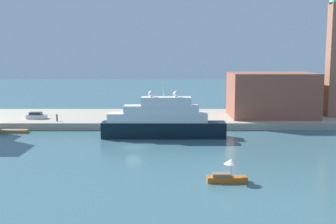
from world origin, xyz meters
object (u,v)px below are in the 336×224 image
object	(u,v)px
bell_tower	(334,45)
person_figure	(56,118)
small_motorboat	(226,174)
harbor_building	(270,95)
large_yacht	(161,121)
parked_car	(35,116)
work_barge	(13,131)
mooring_bollard	(141,121)

from	to	relation	value
bell_tower	person_figure	world-z (taller)	bell_tower
small_motorboat	bell_tower	distance (m)	57.51
small_motorboat	harbor_building	world-z (taller)	harbor_building
harbor_building	person_figure	xyz separation A→B (m)	(-47.39, -6.95, -4.25)
large_yacht	person_figure	size ratio (longest dim) A/B	14.31
small_motorboat	harbor_building	bearing A→B (deg)	70.23
harbor_building	parked_car	size ratio (longest dim) A/B	4.40
person_figure	large_yacht	bearing A→B (deg)	-24.72
large_yacht	small_motorboat	bearing A→B (deg)	-73.43
work_barge	bell_tower	size ratio (longest dim) A/B	0.18
large_yacht	small_motorboat	distance (m)	29.51
small_motorboat	bell_tower	world-z (taller)	bell_tower
bell_tower	harbor_building	bearing A→B (deg)	-179.12
large_yacht	mooring_bollard	bearing A→B (deg)	116.63
harbor_building	person_figure	bearing A→B (deg)	-171.65
work_barge	mooring_bollard	distance (m)	25.80
parked_car	work_barge	bearing A→B (deg)	-100.93
bell_tower	parked_car	world-z (taller)	bell_tower
harbor_building	bell_tower	xyz separation A→B (m)	(14.10, 0.22, 11.29)
person_figure	small_motorboat	bearing A→B (deg)	-51.24
bell_tower	work_barge	bearing A→B (deg)	-169.57
small_motorboat	person_figure	size ratio (longest dim) A/B	3.02
bell_tower	parked_car	size ratio (longest dim) A/B	7.03
bell_tower	large_yacht	bearing A→B (deg)	-155.67
mooring_bollard	person_figure	bearing A→B (deg)	175.06
work_barge	harbor_building	distance (m)	56.41
large_yacht	person_figure	bearing A→B (deg)	155.28
bell_tower	person_figure	bearing A→B (deg)	-173.35
mooring_bollard	harbor_building	bearing A→B (deg)	16.27
harbor_building	parked_car	distance (m)	53.19
large_yacht	parked_car	bearing A→B (deg)	153.46
parked_car	person_figure	distance (m)	6.61
work_barge	small_motorboat	bearing A→B (deg)	-40.88
large_yacht	mooring_bollard	world-z (taller)	large_yacht
small_motorboat	harbor_building	distance (m)	48.75
small_motorboat	person_figure	bearing A→B (deg)	128.76
small_motorboat	mooring_bollard	distance (m)	39.22
small_motorboat	parked_car	bearing A→B (deg)	130.83
work_barge	person_figure	xyz separation A→B (m)	(7.28, 5.49, 1.91)
work_barge	bell_tower	xyz separation A→B (m)	(68.77, 12.66, 17.45)
parked_car	person_figure	xyz separation A→B (m)	(5.52, -3.64, 0.12)
small_motorboat	person_figure	distance (m)	49.55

